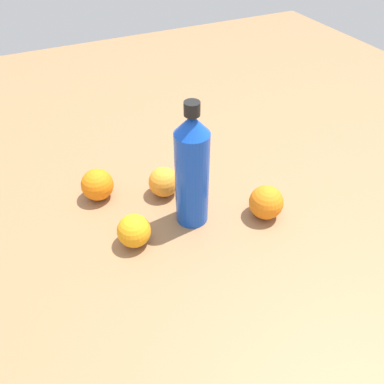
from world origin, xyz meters
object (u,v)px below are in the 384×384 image
at_px(orange_3, 266,202).
at_px(water_bottle, 192,171).
at_px(orange_1, 164,182).
at_px(orange_0, 97,185).
at_px(orange_2, 134,231).

bearing_deg(orange_3, water_bottle, 157.76).
height_order(water_bottle, orange_1, water_bottle).
bearing_deg(orange_1, water_bottle, -76.13).
distance_m(orange_0, orange_3, 0.41).
bearing_deg(orange_2, water_bottle, 6.49).
xyz_separation_m(orange_0, orange_3, (0.34, -0.23, 0.00)).
bearing_deg(orange_0, orange_2, -79.93).
distance_m(water_bottle, orange_3, 0.20).
xyz_separation_m(orange_1, orange_2, (-0.12, -0.12, -0.00)).
height_order(water_bottle, orange_2, water_bottle).
bearing_deg(orange_3, orange_1, 137.04).
relative_size(water_bottle, orange_2, 4.09).
bearing_deg(orange_1, orange_3, -42.96).
bearing_deg(orange_2, orange_0, 100.07).
distance_m(water_bottle, orange_0, 0.26).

